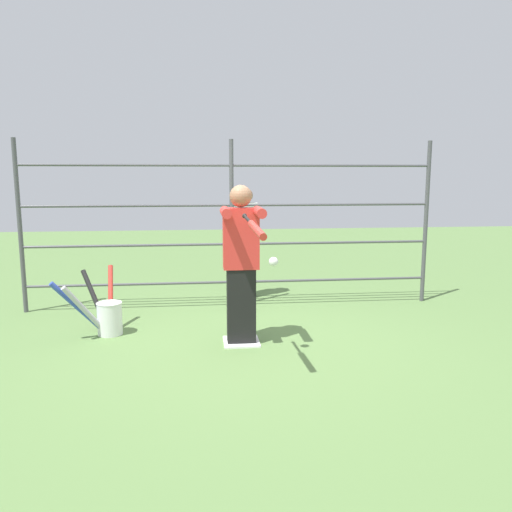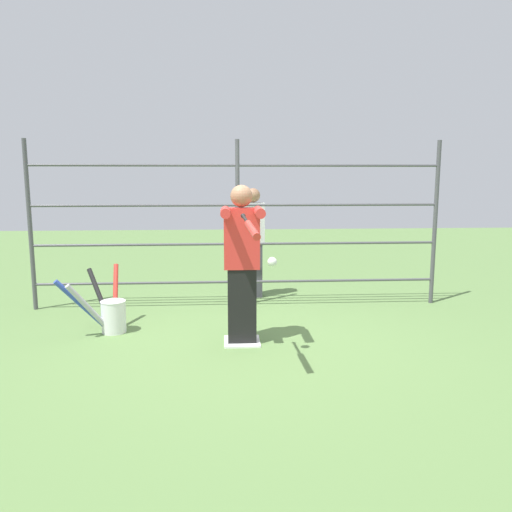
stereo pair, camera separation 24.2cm
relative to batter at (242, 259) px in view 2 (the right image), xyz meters
The scene contains 8 objects.
ground_plane 0.95m from the batter, 90.00° to the right, with size 24.00×24.00×0.00m, color #608447.
home_plate 0.94m from the batter, 90.00° to the right, with size 0.40×0.40×0.02m.
fence_backstop 1.63m from the batter, 90.00° to the right, with size 5.76×0.06×2.35m.
batter is the anchor object (origin of this frame).
baseball_bat_swinging 1.07m from the batter, 92.92° to the left, with size 0.14×0.88×0.16m.
softball_in_flight 0.54m from the batter, 122.33° to the left, with size 0.10×0.10×0.10m.
bat_bucket 1.79m from the batter, 17.51° to the right, with size 0.74×0.89×0.75m.
bystander_behind_fence 2.18m from the batter, 96.56° to the right, with size 0.35×0.21×1.67m.
Camera 2 is at (0.19, 5.39, 1.86)m, focal length 35.00 mm.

